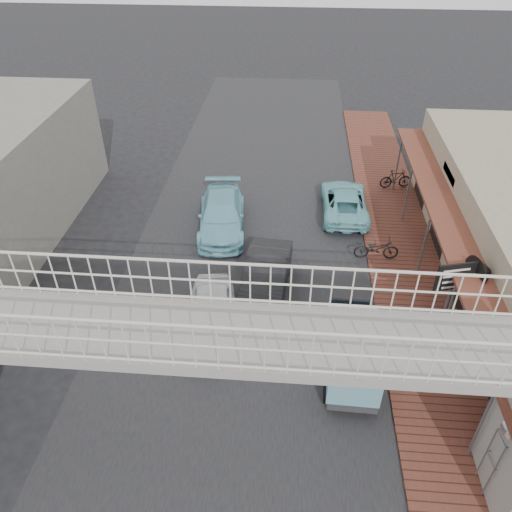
% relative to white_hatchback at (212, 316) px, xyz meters
% --- Properties ---
extents(ground, '(120.00, 120.00, 0.00)m').
position_rel_white_hatchback_xyz_m(ground, '(0.87, -1.21, -0.69)').
color(ground, black).
rests_on(ground, ground).
extents(road_strip, '(10.00, 60.00, 0.01)m').
position_rel_white_hatchback_xyz_m(road_strip, '(0.87, -1.21, -0.68)').
color(road_strip, black).
rests_on(road_strip, ground).
extents(sidewalk, '(3.00, 40.00, 0.10)m').
position_rel_white_hatchback_xyz_m(sidewalk, '(7.37, 1.79, -0.64)').
color(sidewalk, brown).
rests_on(sidewalk, ground).
extents(footbridge, '(16.40, 2.40, 6.34)m').
position_rel_white_hatchback_xyz_m(footbridge, '(0.87, -5.21, 2.49)').
color(footbridge, gray).
rests_on(footbridge, ground).
extents(white_hatchback, '(2.16, 4.23, 1.38)m').
position_rel_white_hatchback_xyz_m(white_hatchback, '(0.00, 0.00, 0.00)').
color(white_hatchback, white).
rests_on(white_hatchback, ground).
extents(dark_sedan, '(1.98, 4.71, 1.51)m').
position_rel_white_hatchback_xyz_m(dark_sedan, '(1.70, 2.07, 0.07)').
color(dark_sedan, black).
rests_on(dark_sedan, ground).
extents(angkot_curb, '(2.12, 4.52, 1.25)m').
position_rel_white_hatchback_xyz_m(angkot_curb, '(5.07, 8.35, -0.06)').
color(angkot_curb, '#75C2CB').
rests_on(angkot_curb, ground).
extents(angkot_far, '(2.51, 5.15, 1.44)m').
position_rel_white_hatchback_xyz_m(angkot_far, '(-0.57, 6.54, 0.03)').
color(angkot_far, '#79C0D2').
rests_on(angkot_far, ground).
extents(angkot_van, '(1.74, 3.62, 1.75)m').
position_rel_white_hatchback_xyz_m(angkot_van, '(4.66, -1.55, 0.42)').
color(angkot_van, black).
rests_on(angkot_van, ground).
extents(motorcycle_near, '(1.87, 0.72, 0.97)m').
position_rel_white_hatchback_xyz_m(motorcycle_near, '(6.17, 4.66, -0.10)').
color(motorcycle_near, black).
rests_on(motorcycle_near, sidewalk).
extents(motorcycle_far, '(1.70, 0.77, 0.99)m').
position_rel_white_hatchback_xyz_m(motorcycle_far, '(7.84, 10.91, -0.10)').
color(motorcycle_far, black).
rests_on(motorcycle_far, sidewalk).
extents(arrow_sign, '(2.05, 1.35, 3.39)m').
position_rel_white_hatchback_xyz_m(arrow_sign, '(8.60, 0.31, 2.15)').
color(arrow_sign, '#59595B').
rests_on(arrow_sign, sidewalk).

